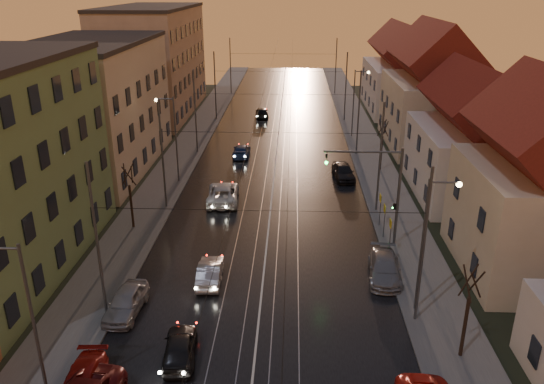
# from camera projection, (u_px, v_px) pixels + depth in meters

# --- Properties ---
(road) EXTENTS (16.00, 120.00, 0.04)m
(road) POSITION_uv_depth(u_px,v_px,m) (277.00, 151.00, 58.29)
(road) COLOR black
(road) RESTS_ON ground
(sidewalk_left) EXTENTS (4.00, 120.00, 0.15)m
(sidewalk_left) POSITION_uv_depth(u_px,v_px,m) (187.00, 150.00, 58.63)
(sidewalk_left) COLOR #4C4C4C
(sidewalk_left) RESTS_ON ground
(sidewalk_right) EXTENTS (4.00, 120.00, 0.15)m
(sidewalk_right) POSITION_uv_depth(u_px,v_px,m) (368.00, 152.00, 57.90)
(sidewalk_right) COLOR #4C4C4C
(sidewalk_right) RESTS_ON ground
(tram_rail_0) EXTENTS (0.06, 120.00, 0.03)m
(tram_rail_0) POSITION_uv_depth(u_px,v_px,m) (257.00, 151.00, 58.35)
(tram_rail_0) COLOR gray
(tram_rail_0) RESTS_ON road
(tram_rail_1) EXTENTS (0.06, 120.00, 0.03)m
(tram_rail_1) POSITION_uv_depth(u_px,v_px,m) (270.00, 151.00, 58.30)
(tram_rail_1) COLOR gray
(tram_rail_1) RESTS_ON road
(tram_rail_2) EXTENTS (0.06, 120.00, 0.03)m
(tram_rail_2) POSITION_uv_depth(u_px,v_px,m) (284.00, 151.00, 58.24)
(tram_rail_2) COLOR gray
(tram_rail_2) RESTS_ON road
(tram_rail_3) EXTENTS (0.06, 120.00, 0.03)m
(tram_rail_3) POSITION_uv_depth(u_px,v_px,m) (297.00, 151.00, 58.19)
(tram_rail_3) COLOR gray
(tram_rail_3) RESTS_ON road
(apartment_left_2) EXTENTS (10.00, 20.00, 12.00)m
(apartment_left_2) POSITION_uv_depth(u_px,v_px,m) (94.00, 108.00, 51.15)
(apartment_left_2) COLOR #C2B296
(apartment_left_2) RESTS_ON ground
(apartment_left_3) EXTENTS (10.00, 24.00, 14.00)m
(apartment_left_3) POSITION_uv_depth(u_px,v_px,m) (154.00, 62.00, 73.06)
(apartment_left_3) COLOR #9F8066
(apartment_left_3) RESTS_ON ground
(house_right_1) EXTENTS (8.67, 10.20, 10.80)m
(house_right_1) POSITION_uv_depth(u_px,v_px,m) (541.00, 191.00, 32.44)
(house_right_1) COLOR beige
(house_right_1) RESTS_ON ground
(house_right_2) EXTENTS (9.18, 12.24, 9.20)m
(house_right_2) POSITION_uv_depth(u_px,v_px,m) (473.00, 143.00, 44.81)
(house_right_2) COLOR silver
(house_right_2) RESTS_ON ground
(house_right_3) EXTENTS (9.18, 14.28, 11.50)m
(house_right_3) POSITION_uv_depth(u_px,v_px,m) (432.00, 95.00, 58.30)
(house_right_3) COLOR beige
(house_right_3) RESTS_ON ground
(house_right_4) EXTENTS (9.18, 16.32, 10.00)m
(house_right_4) POSITION_uv_depth(u_px,v_px,m) (401.00, 75.00, 75.29)
(house_right_4) COLOR silver
(house_right_4) RESTS_ON ground
(catenary_pole_l_1) EXTENTS (0.16, 0.16, 9.00)m
(catenary_pole_l_1) POSITION_uv_depth(u_px,v_px,m) (97.00, 242.00, 28.17)
(catenary_pole_l_1) COLOR #595B60
(catenary_pole_l_1) RESTS_ON ground
(catenary_pole_r_1) EXTENTS (0.16, 0.16, 9.00)m
(catenary_pole_r_1) POSITION_uv_depth(u_px,v_px,m) (423.00, 248.00, 27.53)
(catenary_pole_r_1) COLOR #595B60
(catenary_pole_r_1) RESTS_ON ground
(catenary_pole_l_2) EXTENTS (0.16, 0.16, 9.00)m
(catenary_pole_l_2) POSITION_uv_depth(u_px,v_px,m) (162.00, 156.00, 42.09)
(catenary_pole_l_2) COLOR #595B60
(catenary_pole_l_2) RESTS_ON ground
(catenary_pole_r_2) EXTENTS (0.16, 0.16, 9.00)m
(catenary_pole_r_2) POSITION_uv_depth(u_px,v_px,m) (380.00, 159.00, 41.46)
(catenary_pole_r_2) COLOR #595B60
(catenary_pole_r_2) RESTS_ON ground
(catenary_pole_l_3) EXTENTS (0.16, 0.16, 9.00)m
(catenary_pole_l_3) POSITION_uv_depth(u_px,v_px,m) (195.00, 112.00, 56.02)
(catenary_pole_l_3) COLOR #595B60
(catenary_pole_l_3) RESTS_ON ground
(catenary_pole_r_3) EXTENTS (0.16, 0.16, 9.00)m
(catenary_pole_r_3) POSITION_uv_depth(u_px,v_px,m) (359.00, 114.00, 55.38)
(catenary_pole_r_3) COLOR #595B60
(catenary_pole_r_3) RESTS_ON ground
(catenary_pole_l_4) EXTENTS (0.16, 0.16, 9.00)m
(catenary_pole_l_4) POSITION_uv_depth(u_px,v_px,m) (215.00, 86.00, 69.94)
(catenary_pole_l_4) COLOR #595B60
(catenary_pole_l_4) RESTS_ON ground
(catenary_pole_r_4) EXTENTS (0.16, 0.16, 9.00)m
(catenary_pole_r_4) POSITION_uv_depth(u_px,v_px,m) (346.00, 87.00, 69.30)
(catenary_pole_r_4) COLOR #595B60
(catenary_pole_r_4) RESTS_ON ground
(catenary_pole_l_5) EXTENTS (0.16, 0.16, 9.00)m
(catenary_pole_l_5) POSITION_uv_depth(u_px,v_px,m) (230.00, 66.00, 86.65)
(catenary_pole_l_5) COLOR #595B60
(catenary_pole_l_5) RESTS_ON ground
(catenary_pole_r_5) EXTENTS (0.16, 0.16, 9.00)m
(catenary_pole_r_5) POSITION_uv_depth(u_px,v_px,m) (336.00, 67.00, 86.01)
(catenary_pole_r_5) COLOR #595B60
(catenary_pole_r_5) RESTS_ON ground
(street_lamp_0) EXTENTS (1.75, 0.32, 8.00)m
(street_lamp_0) POSITION_uv_depth(u_px,v_px,m) (24.00, 312.00, 21.55)
(street_lamp_0) COLOR #595B60
(street_lamp_0) RESTS_ON ground
(street_lamp_1) EXTENTS (1.75, 0.32, 8.00)m
(street_lamp_1) POSITION_uv_depth(u_px,v_px,m) (429.00, 233.00, 28.30)
(street_lamp_1) COLOR #595B60
(street_lamp_1) RESTS_ON ground
(street_lamp_2) EXTENTS (1.75, 0.32, 8.00)m
(street_lamp_2) POSITION_uv_depth(u_px,v_px,m) (172.00, 131.00, 47.54)
(street_lamp_2) COLOR #595B60
(street_lamp_2) RESTS_ON ground
(street_lamp_3) EXTENTS (1.75, 0.32, 8.00)m
(street_lamp_3) POSITION_uv_depth(u_px,v_px,m) (356.00, 97.00, 61.72)
(street_lamp_3) COLOR #595B60
(street_lamp_3) RESTS_ON ground
(traffic_light_mast) EXTENTS (5.30, 0.32, 7.20)m
(traffic_light_mast) POSITION_uv_depth(u_px,v_px,m) (384.00, 185.00, 35.87)
(traffic_light_mast) COLOR #595B60
(traffic_light_mast) RESTS_ON ground
(bare_tree_0) EXTENTS (1.09, 1.09, 5.11)m
(bare_tree_0) POSITION_uv_depth(u_px,v_px,m) (131.00, 198.00, 39.19)
(bare_tree_0) COLOR black
(bare_tree_0) RESTS_ON ground
(bare_tree_1) EXTENTS (1.09, 1.09, 5.11)m
(bare_tree_1) POSITION_uv_depth(u_px,v_px,m) (467.00, 315.00, 25.44)
(bare_tree_1) COLOR black
(bare_tree_1) RESTS_ON ground
(bare_tree_2) EXTENTS (1.09, 1.09, 5.11)m
(bare_tree_2) POSITION_uv_depth(u_px,v_px,m) (382.00, 146.00, 51.42)
(bare_tree_2) COLOR black
(bare_tree_2) RESTS_ON ground
(driving_car_0) EXTENTS (1.96, 4.00, 1.31)m
(driving_car_0) POSITION_uv_depth(u_px,v_px,m) (180.00, 347.00, 26.08)
(driving_car_0) COLOR black
(driving_car_0) RESTS_ON ground
(driving_car_1) EXTENTS (1.58, 4.06, 1.32)m
(driving_car_1) POSITION_uv_depth(u_px,v_px,m) (210.00, 272.00, 32.82)
(driving_car_1) COLOR #A7A7AD
(driving_car_1) RESTS_ON ground
(driving_car_2) EXTENTS (2.89, 5.64, 1.52)m
(driving_car_2) POSITION_uv_depth(u_px,v_px,m) (223.00, 193.00, 44.70)
(driving_car_2) COLOR #BABABA
(driving_car_2) RESTS_ON ground
(driving_car_3) EXTENTS (1.83, 4.32, 1.25)m
(driving_car_3) POSITION_uv_depth(u_px,v_px,m) (241.00, 151.00, 56.37)
(driving_car_3) COLOR navy
(driving_car_3) RESTS_ON ground
(driving_car_4) EXTENTS (2.06, 4.32, 1.43)m
(driving_car_4) POSITION_uv_depth(u_px,v_px,m) (262.00, 112.00, 72.41)
(driving_car_4) COLOR black
(driving_car_4) RESTS_ON ground
(parked_left_3) EXTENTS (1.90, 4.24, 1.42)m
(parked_left_3) POSITION_uv_depth(u_px,v_px,m) (126.00, 302.00, 29.65)
(parked_left_3) COLOR #9C9CA1
(parked_left_3) RESTS_ON ground
(parked_right_1) EXTENTS (2.33, 4.85, 1.36)m
(parked_right_1) POSITION_uv_depth(u_px,v_px,m) (384.00, 268.00, 33.20)
(parked_right_1) COLOR gray
(parked_right_1) RESTS_ON ground
(parked_right_2) EXTENTS (2.22, 4.52, 1.48)m
(parked_right_2) POSITION_uv_depth(u_px,v_px,m) (343.00, 172.00, 49.86)
(parked_right_2) COLOR black
(parked_right_2) RESTS_ON ground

